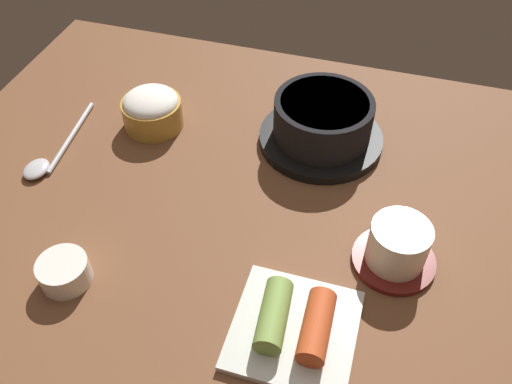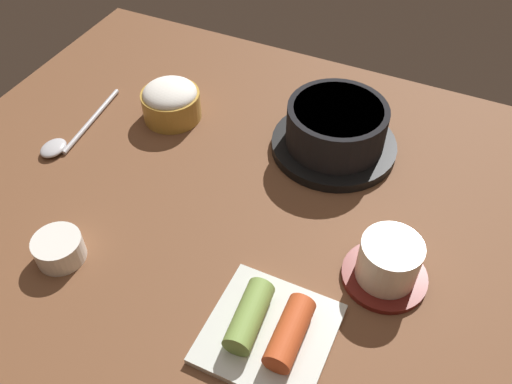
% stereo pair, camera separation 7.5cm
% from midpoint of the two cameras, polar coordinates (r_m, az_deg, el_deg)
% --- Properties ---
extents(dining_table, '(1.00, 0.76, 0.02)m').
position_cam_midpoint_polar(dining_table, '(0.80, 1.99, -0.73)').
color(dining_table, brown).
rests_on(dining_table, ground).
extents(stone_pot, '(0.20, 0.20, 0.08)m').
position_cam_midpoint_polar(stone_pot, '(0.85, 10.99, 6.37)').
color(stone_pot, black).
rests_on(stone_pot, dining_table).
extents(rice_bowl, '(0.10, 0.10, 0.06)m').
position_cam_midpoint_polar(rice_bowl, '(0.91, -6.69, 9.50)').
color(rice_bowl, '#B78C38').
rests_on(rice_bowl, dining_table).
extents(tea_cup_with_saucer, '(0.11, 0.11, 0.07)m').
position_cam_midpoint_polar(tea_cup_with_saucer, '(0.70, 16.89, -7.41)').
color(tea_cup_with_saucer, maroon).
rests_on(tea_cup_with_saucer, dining_table).
extents(kimchi_plate, '(0.14, 0.14, 0.04)m').
position_cam_midpoint_polar(kimchi_plate, '(0.64, 4.86, -14.50)').
color(kimchi_plate, silver).
rests_on(kimchi_plate, dining_table).
extents(side_bowl_near, '(0.06, 0.06, 0.03)m').
position_cam_midpoint_polar(side_bowl_near, '(0.73, -17.51, -5.88)').
color(side_bowl_near, white).
rests_on(side_bowl_near, dining_table).
extents(spoon, '(0.04, 0.20, 0.01)m').
position_cam_midpoint_polar(spoon, '(0.91, -17.23, 5.38)').
color(spoon, '#B7B7BC').
rests_on(spoon, dining_table).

